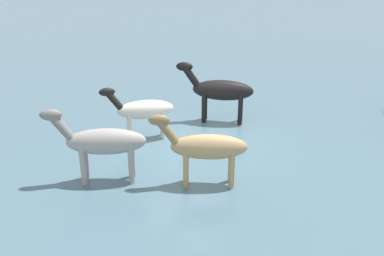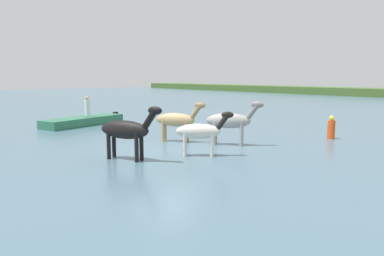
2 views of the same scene
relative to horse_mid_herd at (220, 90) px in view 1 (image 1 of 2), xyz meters
The scene contains 5 objects.
ground_plane 2.25m from the horse_mid_herd, 99.78° to the left, with size 158.51×158.51×0.00m, color #476675.
horse_mid_herd is the anchor object (origin of this frame).
horse_gray_outer 5.05m from the horse_mid_herd, 86.96° to the left, with size 2.22×1.87×1.96m.
horse_rear_stallion 4.19m from the horse_mid_herd, 117.05° to the left, with size 2.19×1.67×1.87m.
horse_pinto_flank 2.79m from the horse_mid_herd, 65.34° to the left, with size 1.73×1.87×1.72m.
Camera 1 is at (-6.76, 9.69, 5.59)m, focal length 40.46 mm.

